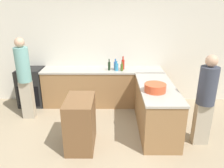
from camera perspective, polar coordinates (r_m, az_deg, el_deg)
name	(u,v)px	position (r m, az deg, el deg)	size (l,w,h in m)	color
ground_plane	(98,153)	(3.93, -3.80, -17.62)	(14.00, 14.00, 0.00)	tan
wall_back	(103,49)	(5.51, -2.44, 9.09)	(8.00, 0.06, 2.70)	silver
counter_back	(103,87)	(5.45, -2.46, -0.78)	(2.92, 0.62, 0.92)	olive
counter_peninsula	(156,108)	(4.45, 11.34, -6.15)	(0.69, 1.76, 0.92)	olive
range_oven	(32,87)	(5.80, -20.16, -0.67)	(0.61, 0.60, 0.93)	black
island_table	(80,123)	(3.91, -8.23, -10.02)	(0.48, 0.76, 0.91)	brown
mixing_bowl	(155,88)	(3.99, 11.21, -0.95)	(0.39, 0.39, 0.14)	#DB512D
olive_oil_bottle	(122,67)	(5.15, 2.58, 4.36)	(0.06, 0.06, 0.21)	#475B1E
water_bottle_blue	(115,65)	(5.27, 0.89, 4.94)	(0.08, 0.08, 0.25)	#386BB7
wine_bottle_dark	(109,66)	(5.20, -0.75, 4.80)	(0.06, 0.06, 0.27)	black
dish_soap_bottle	(117,67)	(5.16, 1.19, 4.50)	(0.09, 0.09, 0.23)	#338CBF
hot_sauce_bottle	(123,64)	(5.27, 2.88, 5.19)	(0.07, 0.07, 0.32)	red
person_by_range	(24,75)	(4.96, -21.96, 2.07)	(0.29, 0.29, 1.79)	#ADA38E
person_at_peninsula	(206,98)	(4.07, 23.29, -3.30)	(0.31, 0.31, 1.65)	#ADA38E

